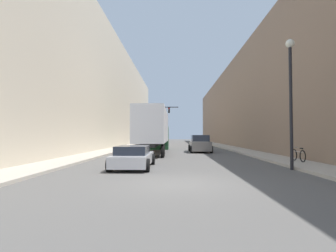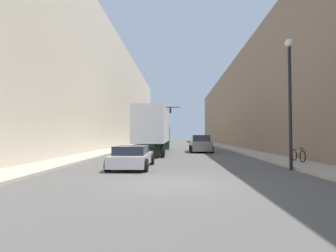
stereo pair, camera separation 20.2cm
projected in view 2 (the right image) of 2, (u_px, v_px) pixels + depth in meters
name	position (u px, v px, depth m)	size (l,w,h in m)	color
ground_plane	(175.00, 184.00, 9.44)	(200.00, 200.00, 0.00)	#565451
sidewalk_right	(225.00, 146.00, 39.14)	(2.40, 80.00, 0.15)	#B2A899
sidewalk_left	(130.00, 146.00, 39.67)	(2.40, 80.00, 0.15)	#B2A899
building_right	(253.00, 104.00, 39.20)	(6.00, 80.00, 12.79)	#846B56
building_left	(103.00, 95.00, 40.10)	(6.00, 80.00, 15.92)	beige
semi_truck	(155.00, 130.00, 26.38)	(2.49, 14.78, 4.09)	silver
sedan_car	(132.00, 157.00, 14.02)	(2.04, 4.45, 1.18)	#B7B7BC
suv_car	(200.00, 144.00, 26.88)	(2.16, 4.70, 1.75)	slate
traffic_signal_gantry	(152.00, 117.00, 43.50)	(6.31, 0.35, 6.67)	black
street_lamp	(290.00, 85.00, 13.23)	(0.44, 0.44, 6.65)	black
parked_bicycle	(298.00, 155.00, 15.83)	(0.44, 1.83, 0.86)	black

